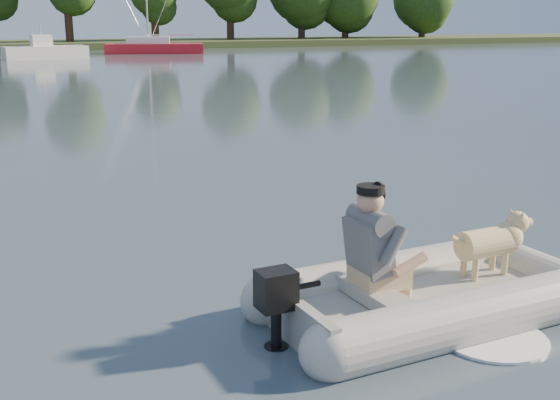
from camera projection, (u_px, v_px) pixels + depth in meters
name	position (u px, v px, depth m)	size (l,w,h in m)	color
water	(367.00, 350.00, 6.03)	(160.00, 160.00, 0.00)	slate
shore_bank	(25.00, 46.00, 61.57)	(160.00, 12.00, 0.70)	#47512D
dinghy	(436.00, 252.00, 6.67)	(4.63, 3.01, 1.42)	#A4A49F
man	(371.00, 242.00, 6.36)	(0.74, 0.64, 1.10)	#5C5D61
dog	(485.00, 248.00, 7.02)	(0.96, 0.34, 0.64)	tan
outboard_motor	(276.00, 313.00, 6.01)	(0.42, 0.30, 0.81)	black
motorboat	(45.00, 43.00, 46.54)	(5.52, 2.12, 2.34)	white
sailboat	(154.00, 47.00, 53.81)	(7.69, 3.99, 10.13)	red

